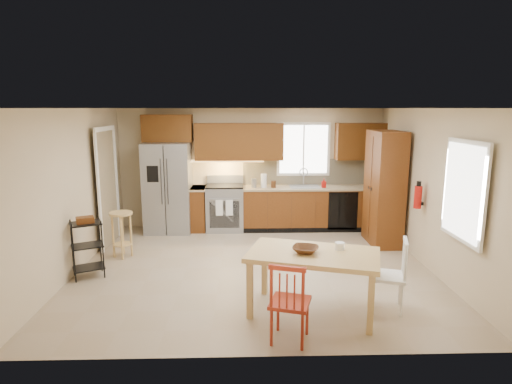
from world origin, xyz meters
The scene contains 33 objects.
floor centered at (0.00, 0.00, 0.00)m, with size 5.50×5.50×0.00m, color tan.
ceiling centered at (0.00, 0.00, 2.50)m, with size 5.50×5.00×0.02m, color silver.
wall_back centered at (0.00, 2.50, 1.25)m, with size 5.50×0.02×2.50m, color #CCB793.
wall_front centered at (0.00, -2.50, 1.25)m, with size 5.50×0.02×2.50m, color #CCB793.
wall_left centered at (-2.75, 0.00, 1.25)m, with size 0.02×5.00×2.50m, color #CCB793.
wall_right centered at (2.75, 0.00, 1.25)m, with size 0.02×5.00×2.50m, color #CCB793.
refrigerator centered at (-1.70, 2.12, 0.91)m, with size 0.92×0.75×1.82m, color gray.
range_stove centered at (-0.55, 2.19, 0.46)m, with size 0.76×0.63×0.92m, color gray.
base_cabinet_narrow centered at (-1.10, 2.20, 0.45)m, with size 0.30×0.60×0.90m, color brown.
base_cabinet_run centered at (1.29, 2.20, 0.45)m, with size 2.92×0.60×0.90m, color brown.
dishwasher centered at (1.85, 1.91, 0.45)m, with size 0.60×0.02×0.78m, color black.
backsplash centered at (1.29, 2.48, 1.18)m, with size 2.92×0.03×0.55m, color beige.
upper_over_fridge centered at (-1.70, 2.33, 2.10)m, with size 1.00×0.35×0.55m, color #552F0E.
upper_left_block centered at (-0.25, 2.33, 1.83)m, with size 1.80×0.35×0.75m, color #552F0E.
upper_right_block centered at (2.25, 2.33, 1.83)m, with size 1.00×0.35×0.75m, color #552F0E.
window_back centered at (1.10, 2.48, 1.65)m, with size 1.12×0.04×1.12m, color white.
sink centered at (1.10, 2.20, 0.86)m, with size 0.62×0.46×0.16m, color gray.
undercab_glow centered at (-0.55, 2.30, 1.43)m, with size 1.60×0.30×0.01m, color #FFBF66.
soap_bottle centered at (1.48, 2.10, 1.00)m, with size 0.09×0.09×0.19m, color #AD110C.
paper_towel centered at (0.25, 2.15, 1.04)m, with size 0.12×0.12×0.28m, color white.
canister_steel centered at (0.05, 2.15, 0.99)m, with size 0.11×0.11×0.18m, color gray.
canister_wood centered at (0.45, 2.12, 0.97)m, with size 0.10×0.10×0.14m, color #4A2B13.
pantry centered at (2.43, 1.20, 1.05)m, with size 0.50×0.95×2.10m, color brown.
fire_extinguisher centered at (2.63, 0.15, 1.10)m, with size 0.12×0.12×0.36m, color #AD110C.
window_right centered at (2.68, -1.15, 1.45)m, with size 0.04×1.02×1.32m, color white.
doorway centered at (-2.67, 1.30, 1.05)m, with size 0.04×0.95×2.10m, color #8C7A59.
dining_table centered at (0.68, -1.54, 0.38)m, with size 1.56×0.88×0.76m, color tan, non-canonical shape.
chair_red centered at (0.33, -2.19, 0.46)m, with size 0.43×0.43×0.92m, color #AA301A, non-canonical shape.
chair_white centered at (1.63, -1.49, 0.46)m, with size 0.43×0.43×0.92m, color white, non-canonical shape.
table_bowl centered at (0.58, -1.54, 0.77)m, with size 0.32×0.32×0.08m, color #4A2B13.
table_jar centered at (1.02, -1.44, 0.80)m, with size 0.11×0.11×0.13m, color white.
bar_stool centered at (-2.23, 0.57, 0.39)m, with size 0.38×0.38×0.78m, color tan, non-canonical shape.
utility_cart centered at (-2.50, -0.30, 0.44)m, with size 0.44×0.34×0.88m, color black, non-canonical shape.
Camera 1 is at (-0.16, -6.47, 2.50)m, focal length 30.00 mm.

